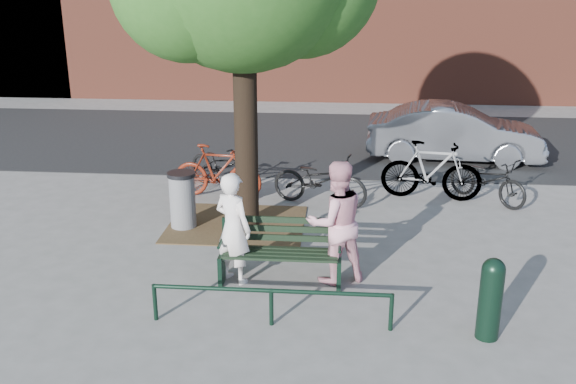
# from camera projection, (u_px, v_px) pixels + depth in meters

# --- Properties ---
(ground) EXTENTS (90.00, 90.00, 0.00)m
(ground) POSITION_uv_depth(u_px,v_px,m) (281.00, 282.00, 9.30)
(ground) COLOR gray
(ground) RESTS_ON ground
(dirt_pit) EXTENTS (2.40, 2.00, 0.02)m
(dirt_pit) POSITION_uv_depth(u_px,v_px,m) (237.00, 224.00, 11.45)
(dirt_pit) COLOR brown
(dirt_pit) RESTS_ON ground
(road) EXTENTS (40.00, 7.00, 0.01)m
(road) POSITION_uv_depth(u_px,v_px,m) (311.00, 140.00, 17.32)
(road) COLOR black
(road) RESTS_ON ground
(park_bench) EXTENTS (1.74, 0.54, 0.97)m
(park_bench) POSITION_uv_depth(u_px,v_px,m) (281.00, 250.00, 9.22)
(park_bench) COLOR black
(park_bench) RESTS_ON ground
(guard_railing) EXTENTS (3.06, 0.06, 0.51)m
(guard_railing) POSITION_uv_depth(u_px,v_px,m) (271.00, 296.00, 8.04)
(guard_railing) COLOR black
(guard_railing) RESTS_ON ground
(person_left) EXTENTS (0.71, 0.65, 1.64)m
(person_left) POSITION_uv_depth(u_px,v_px,m) (233.00, 228.00, 9.10)
(person_left) COLOR white
(person_left) RESTS_ON ground
(person_right) EXTENTS (1.07, 0.96, 1.80)m
(person_right) POSITION_uv_depth(u_px,v_px,m) (336.00, 222.00, 9.09)
(person_right) COLOR pink
(person_right) RESTS_ON ground
(bollard) EXTENTS (0.28, 0.28, 1.05)m
(bollard) POSITION_uv_depth(u_px,v_px,m) (491.00, 296.00, 7.71)
(bollard) COLOR black
(bollard) RESTS_ON ground
(litter_bin) EXTENTS (0.49, 0.49, 1.01)m
(litter_bin) POSITION_uv_depth(u_px,v_px,m) (182.00, 200.00, 11.18)
(litter_bin) COLOR gray
(litter_bin) RESTS_ON ground
(bicycle_a) EXTENTS (1.90, 1.65, 0.99)m
(bicycle_a) POSITION_uv_depth(u_px,v_px,m) (222.00, 166.00, 13.21)
(bicycle_a) COLOR black
(bicycle_a) RESTS_ON ground
(bicycle_b) EXTENTS (1.85, 0.74, 1.08)m
(bicycle_b) POSITION_uv_depth(u_px,v_px,m) (218.00, 171.00, 12.70)
(bicycle_b) COLOR #601B0D
(bicycle_b) RESTS_ON ground
(bicycle_c) EXTENTS (2.00, 1.19, 0.99)m
(bicycle_c) POSITION_uv_depth(u_px,v_px,m) (320.00, 180.00, 12.29)
(bicycle_c) COLOR black
(bicycle_c) RESTS_ON ground
(bicycle_d) EXTENTS (2.02, 0.84, 1.18)m
(bicycle_d) POSITION_uv_depth(u_px,v_px,m) (431.00, 171.00, 12.59)
(bicycle_d) COLOR gray
(bicycle_d) RESTS_ON ground
(bicycle_e) EXTENTS (1.63, 1.68, 0.91)m
(bicycle_e) POSITION_uv_depth(u_px,v_px,m) (488.00, 179.00, 12.48)
(bicycle_e) COLOR black
(bicycle_e) RESTS_ON ground
(parked_car) EXTENTS (4.18, 1.74, 1.34)m
(parked_car) POSITION_uv_depth(u_px,v_px,m) (454.00, 133.00, 15.23)
(parked_car) COLOR gray
(parked_car) RESTS_ON ground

